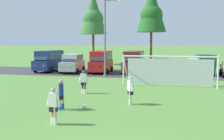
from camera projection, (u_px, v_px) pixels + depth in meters
name	position (u px, v px, depth m)	size (l,w,h in m)	color
ground_plane	(148.00, 86.00, 22.34)	(400.00, 400.00, 0.00)	#598C3D
parking_lot_strip	(154.00, 74.00, 30.47)	(52.00, 8.40, 0.01)	#3D3D3F
soccer_ball	(84.00, 106.00, 14.72)	(0.22, 0.22, 0.22)	white
soccer_goal	(169.00, 70.00, 22.14)	(7.48, 2.18, 2.57)	white
player_striker_near	(54.00, 106.00, 11.81)	(0.73, 0.26, 1.64)	tan
player_midfield_center	(84.00, 82.00, 18.88)	(0.74, 0.26, 1.64)	brown
player_defender_far	(61.00, 94.00, 14.38)	(0.36, 0.74, 1.64)	tan
player_winger_left	(130.00, 90.00, 15.59)	(0.44, 0.69, 1.64)	beige
parked_car_slot_far_left	(49.00, 60.00, 32.64)	(2.33, 4.87, 2.52)	navy
parked_car_slot_left	(73.00, 63.00, 31.62)	(2.40, 4.73, 2.16)	#B2B2BC
parked_car_slot_center_left	(101.00, 61.00, 31.33)	(2.34, 4.87, 2.52)	red
parked_car_slot_center	(134.00, 62.00, 30.73)	(2.25, 4.83, 2.52)	maroon
parked_car_slot_center_right	(161.00, 67.00, 29.71)	(2.24, 4.30, 1.72)	black
parked_car_slot_right	(196.00, 66.00, 29.84)	(2.26, 4.32, 1.72)	silver
parked_car_slot_far_right	(206.00, 64.00, 29.90)	(2.25, 4.66, 2.16)	#194C2D
tree_left_edge	(93.00, 14.00, 41.93)	(4.27, 4.27, 11.38)	brown
tree_mid_left	(152.00, 10.00, 41.47)	(4.56, 4.56, 12.16)	brown
street_lamp	(107.00, 37.00, 27.02)	(2.00, 0.32, 7.77)	slate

